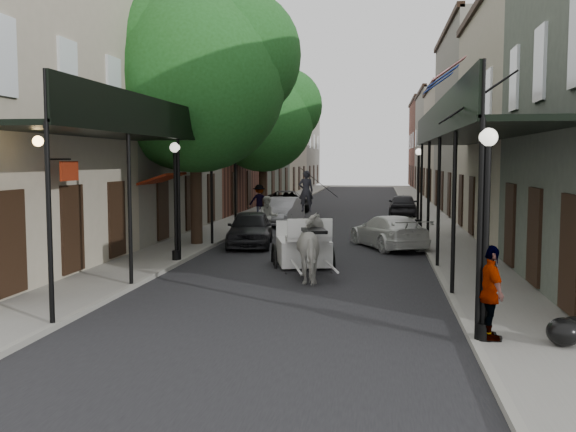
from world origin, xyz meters
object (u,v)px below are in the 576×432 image
(pedestrian_walking, at_px, (268,217))
(lamppost_left, at_px, (176,199))
(lamppost_right_far, at_px, (418,186))
(car_left_near, at_px, (250,229))
(horse, at_px, (315,248))
(tree_far, at_px, (269,117))
(carriage, at_px, (302,227))
(pedestrian_sidewalk_left, at_px, (259,201))
(car_right_far, at_px, (403,205))
(car_left_mid, at_px, (282,211))
(car_left_far, at_px, (287,201))
(pedestrian_sidewalk_right, at_px, (490,293))
(car_right_near, at_px, (388,232))
(lamppost_right_near, at_px, (486,231))
(tree_near, at_px, (207,74))

(pedestrian_walking, bearing_deg, lamppost_left, -121.63)
(lamppost_right_far, bearing_deg, car_left_near, -131.14)
(horse, bearing_deg, car_left_near, -78.72)
(tree_far, distance_m, carriage, 18.77)
(pedestrian_sidewalk_left, height_order, car_left_near, pedestrian_sidewalk_left)
(pedestrian_sidewalk_left, bearing_deg, lamppost_right_far, 145.80)
(horse, height_order, car_right_far, horse)
(car_left_mid, relative_size, car_left_far, 0.90)
(lamppost_left, xyz_separation_m, pedestrian_walking, (1.69, 7.22, -1.17))
(tree_far, relative_size, pedestrian_sidewalk_right, 5.12)
(pedestrian_sidewalk_right, bearing_deg, carriage, 13.90)
(lamppost_left, distance_m, car_left_mid, 12.61)
(pedestrian_sidewalk_left, xyz_separation_m, car_right_near, (6.93, -10.87, -0.40))
(car_left_far, bearing_deg, tree_far, -121.14)
(lamppost_right_far, distance_m, car_left_mid, 6.85)
(carriage, distance_m, car_right_near, 4.95)
(lamppost_right_near, height_order, car_left_near, lamppost_right_near)
(lamppost_left, height_order, car_right_near, lamppost_left)
(horse, bearing_deg, tree_far, -91.05)
(tree_far, relative_size, car_right_near, 2.01)
(lamppost_left, height_order, horse, lamppost_left)
(tree_near, height_order, horse, tree_near)
(tree_far, relative_size, car_left_mid, 2.04)
(pedestrian_sidewalk_left, height_order, car_left_mid, pedestrian_sidewalk_left)
(pedestrian_walking, bearing_deg, car_right_far, 42.31)
(car_right_far, bearing_deg, car_left_far, -22.23)
(pedestrian_sidewalk_right, distance_m, car_left_mid, 21.55)
(car_left_mid, bearing_deg, pedestrian_sidewalk_right, -66.86)
(lamppost_right_far, relative_size, car_right_near, 0.87)
(tree_far, xyz_separation_m, lamppost_right_near, (8.35, -26.18, -3.79))
(car_left_far, bearing_deg, lamppost_right_near, -93.94)
(pedestrian_sidewalk_right, distance_m, car_right_near, 12.65)
(carriage, bearing_deg, car_left_mid, 87.32)
(tree_far, relative_size, car_left_near, 2.15)
(pedestrian_walking, height_order, pedestrian_sidewalk_left, pedestrian_sidewalk_left)
(car_right_near, bearing_deg, horse, 49.41)
(tree_far, relative_size, horse, 4.06)
(carriage, bearing_deg, car_left_far, 85.26)
(lamppost_right_far, bearing_deg, horse, -104.07)
(carriage, distance_m, car_left_far, 20.94)
(horse, xyz_separation_m, car_left_mid, (-3.13, 14.69, -0.20))
(pedestrian_sidewalk_right, height_order, car_left_far, pedestrian_sidewalk_right)
(lamppost_right_near, xyz_separation_m, pedestrian_walking, (-6.51, 15.22, -1.17))
(lamppost_left, distance_m, carriage, 4.07)
(tree_far, height_order, car_left_far, tree_far)
(car_right_near, bearing_deg, pedestrian_walking, -51.73)
(tree_far, bearing_deg, car_left_mid, -73.97)
(car_left_mid, bearing_deg, lamppost_right_near, -67.11)
(horse, height_order, pedestrian_sidewalk_left, pedestrian_sidewalk_left)
(tree_far, bearing_deg, tree_near, -89.81)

